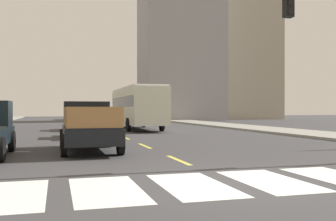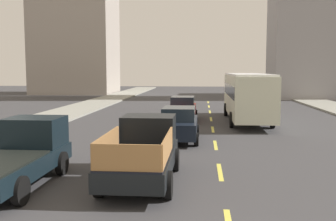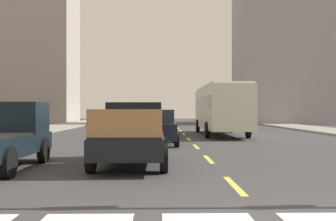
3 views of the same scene
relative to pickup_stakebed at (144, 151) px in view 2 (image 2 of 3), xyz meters
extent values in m
cube|color=gray|center=(-9.21, 10.09, -0.86)|extent=(3.88, 110.00, 0.15)
cube|color=#D8CD4B|center=(2.55, 1.09, -0.93)|extent=(0.16, 2.40, 0.01)
cube|color=#D8CD4B|center=(2.55, 6.09, -0.93)|extent=(0.16, 2.40, 0.01)
cube|color=#D8CD4B|center=(2.55, 11.09, -0.93)|extent=(0.16, 2.40, 0.01)
cube|color=#D8CD4B|center=(2.55, 16.09, -0.93)|extent=(0.16, 2.40, 0.01)
cube|color=#D8CD4B|center=(2.55, 21.09, -0.93)|extent=(0.16, 2.40, 0.01)
cube|color=#D8CD4B|center=(2.55, 26.09, -0.93)|extent=(0.16, 2.40, 0.01)
cube|color=#D8CD4B|center=(2.55, 31.09, -0.93)|extent=(0.16, 2.40, 0.01)
cube|color=black|center=(0.00, -0.44, -0.26)|extent=(1.96, 5.20, 0.56)
cube|color=black|center=(0.00, 1.26, 0.52)|extent=(1.84, 1.60, 1.00)
cube|color=#19232D|center=(0.00, 1.70, 0.70)|extent=(1.72, 0.08, 0.56)
cube|color=black|center=(0.00, -1.39, 0.05)|extent=(1.84, 3.30, 0.06)
cylinder|color=black|center=(-0.98, 1.12, -0.54)|extent=(0.22, 0.80, 0.80)
cylinder|color=black|center=(0.98, 1.12, -0.54)|extent=(0.22, 0.80, 0.80)
cylinder|color=black|center=(-0.98, -2.00, -0.54)|extent=(0.22, 0.80, 0.80)
cylinder|color=black|center=(0.98, -2.00, -0.54)|extent=(0.22, 0.80, 0.80)
cube|color=#9A6C3E|center=(-0.90, -1.39, 0.43)|extent=(0.06, 3.17, 0.70)
cube|color=#9A6C3E|center=(0.90, -1.39, 0.43)|extent=(0.06, 3.17, 0.70)
cube|color=#9A6C3E|center=(0.00, -2.97, 0.43)|extent=(1.80, 0.06, 0.70)
cube|color=black|center=(-3.86, -1.30, -0.26)|extent=(1.96, 5.20, 0.56)
cube|color=black|center=(-3.86, 0.40, 0.52)|extent=(1.84, 1.60, 1.00)
cube|color=#19232D|center=(-3.86, 0.84, 0.70)|extent=(1.72, 0.08, 0.56)
cylinder|color=black|center=(-4.84, 0.26, -0.54)|extent=(0.22, 0.80, 0.80)
cylinder|color=black|center=(-2.88, 0.26, -0.54)|extent=(0.22, 0.80, 0.80)
cylinder|color=black|center=(-2.88, -2.86, -0.54)|extent=(0.22, 0.80, 0.80)
cube|color=beige|center=(4.97, 14.88, 0.91)|extent=(2.50, 10.80, 2.70)
cube|color=#19232D|center=(4.97, 14.88, 1.26)|extent=(2.52, 9.94, 0.80)
cube|color=silver|center=(4.97, 14.88, 2.32)|extent=(2.40, 10.37, 0.12)
cylinder|color=black|center=(3.72, 18.22, -0.44)|extent=(0.22, 1.00, 1.00)
cylinder|color=black|center=(6.22, 18.22, -0.44)|extent=(0.22, 1.00, 1.00)
cylinder|color=black|center=(3.72, 11.91, -0.44)|extent=(0.22, 1.00, 1.00)
cylinder|color=black|center=(6.22, 11.91, -0.44)|extent=(0.22, 1.00, 1.00)
cube|color=red|center=(0.53, 15.12, -0.24)|extent=(1.80, 4.40, 0.76)
cube|color=#1E2833|center=(0.53, 14.97, 0.46)|extent=(1.58, 2.11, 0.64)
cylinder|color=black|center=(-0.37, 16.48, -0.62)|extent=(0.22, 0.64, 0.64)
cylinder|color=black|center=(1.43, 16.48, -0.62)|extent=(0.22, 0.64, 0.64)
cylinder|color=black|center=(-0.37, 13.75, -0.62)|extent=(0.22, 0.64, 0.64)
cylinder|color=black|center=(1.43, 13.75, -0.62)|extent=(0.22, 0.64, 0.64)
cube|color=black|center=(0.74, 7.14, -0.24)|extent=(1.80, 4.40, 0.76)
cube|color=#1E2833|center=(0.74, 6.99, 0.46)|extent=(1.58, 2.11, 0.64)
cylinder|color=black|center=(-0.16, 8.51, -0.62)|extent=(0.22, 0.64, 0.64)
cylinder|color=black|center=(1.64, 8.51, -0.62)|extent=(0.22, 0.64, 0.64)
cylinder|color=black|center=(-0.16, 5.78, -0.62)|extent=(0.22, 0.64, 0.64)
cylinder|color=black|center=(1.64, 5.78, -0.62)|extent=(0.22, 0.64, 0.64)
camera|label=1|loc=(-1.22, -15.92, 0.72)|focal=41.93mm
camera|label=2|loc=(1.91, -12.68, 2.66)|focal=42.27mm
camera|label=3|loc=(0.89, -13.23, 0.76)|focal=44.51mm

